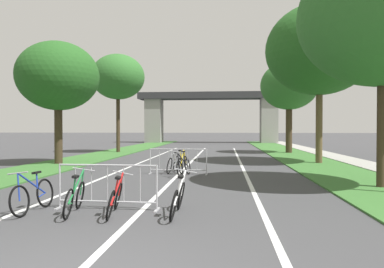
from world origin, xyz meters
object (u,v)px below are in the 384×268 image
(bicycle_green_1, at_px, (75,197))
(bicycle_blue_6, at_px, (33,195))
(tree_right_pine_far, at_px, (320,50))
(tree_left_maple_mid, at_px, (58,77))
(tree_right_oak_near, at_px, (289,86))
(bicycle_black_4, at_px, (184,166))
(bicycle_white_5, at_px, (178,198))
(crowd_barrier_nearest, at_px, (107,187))
(tree_right_pine_near, at_px, (382,16))
(bicycle_red_3, at_px, (115,198))
(crowd_barrier_second, at_px, (178,162))
(bicycle_silver_0, at_px, (173,164))
(tree_left_cypress_far, at_px, (118,77))
(bicycle_yellow_2, at_px, (183,164))

(bicycle_green_1, xyz_separation_m, bicycle_blue_6, (-1.03, 0.10, 0.01))
(tree_right_pine_far, bearing_deg, tree_left_maple_mid, -172.98)
(tree_right_oak_near, relative_size, bicycle_black_4, 4.01)
(bicycle_black_4, bearing_deg, bicycle_white_5, 105.78)
(crowd_barrier_nearest, relative_size, bicycle_blue_6, 1.45)
(tree_right_pine_far, bearing_deg, tree_right_pine_near, -90.91)
(bicycle_green_1, relative_size, bicycle_white_5, 0.95)
(bicycle_green_1, relative_size, bicycle_red_3, 1.00)
(tree_right_oak_near, bearing_deg, tree_right_pine_near, -89.86)
(bicycle_white_5, bearing_deg, bicycle_green_1, -177.13)
(crowd_barrier_second, relative_size, bicycle_blue_6, 1.45)
(tree_left_maple_mid, distance_m, bicycle_white_5, 13.37)
(crowd_barrier_second, bearing_deg, bicycle_blue_6, -109.49)
(crowd_barrier_second, distance_m, bicycle_red_3, 6.87)
(crowd_barrier_nearest, xyz_separation_m, bicycle_silver_0, (0.52, 6.82, -0.13))
(bicycle_blue_6, bearing_deg, tree_right_pine_far, -125.58)
(bicycle_white_5, relative_size, bicycle_blue_6, 1.04)
(tree_left_maple_mid, xyz_separation_m, bicycle_red_3, (6.31, -10.18, -4.24))
(tree_left_cypress_far, bearing_deg, bicycle_white_5, -69.18)
(tree_right_pine_far, height_order, bicycle_white_5, tree_right_pine_far)
(tree_right_oak_near, bearing_deg, crowd_barrier_nearest, -111.40)
(tree_left_maple_mid, relative_size, bicycle_yellow_2, 3.65)
(tree_left_cypress_far, distance_m, bicycle_black_4, 15.61)
(tree_left_maple_mid, bearing_deg, bicycle_silver_0, -23.79)
(crowd_barrier_nearest, height_order, bicycle_blue_6, crowd_barrier_nearest)
(tree_right_oak_near, relative_size, bicycle_blue_6, 4.21)
(tree_right_pine_near, relative_size, bicycle_blue_6, 4.58)
(tree_right_pine_near, relative_size, crowd_barrier_second, 3.15)
(bicycle_red_3, bearing_deg, tree_right_pine_far, 49.42)
(crowd_barrier_nearest, bearing_deg, bicycle_silver_0, 85.62)
(bicycle_yellow_2, bearing_deg, bicycle_black_4, -76.79)
(tree_right_oak_near, height_order, bicycle_black_4, tree_right_oak_near)
(bicycle_silver_0, distance_m, bicycle_black_4, 1.12)
(tree_left_cypress_far, bearing_deg, tree_left_maple_mid, -92.23)
(bicycle_yellow_2, bearing_deg, bicycle_red_3, -89.21)
(bicycle_yellow_2, distance_m, bicycle_blue_6, 7.77)
(bicycle_red_3, bearing_deg, bicycle_white_5, -5.21)
(tree_left_maple_mid, height_order, bicycle_yellow_2, tree_left_maple_mid)
(tree_right_pine_near, xyz_separation_m, bicycle_red_3, (-7.27, -4.09, -5.04))
(crowd_barrier_nearest, height_order, bicycle_yellow_2, crowd_barrier_nearest)
(bicycle_red_3, bearing_deg, tree_right_pine_near, 20.70)
(tree_right_oak_near, relative_size, crowd_barrier_second, 2.90)
(bicycle_black_4, relative_size, bicycle_blue_6, 1.05)
(tree_left_maple_mid, height_order, tree_left_cypress_far, tree_left_cypress_far)
(crowd_barrier_second, xyz_separation_m, bicycle_black_4, (0.29, -0.50, -0.14))
(tree_left_maple_mid, height_order, crowd_barrier_nearest, tree_left_maple_mid)
(crowd_barrier_second, bearing_deg, tree_right_pine_far, 35.86)
(tree_left_maple_mid, bearing_deg, tree_right_pine_far, 7.02)
(tree_right_oak_near, height_order, bicycle_yellow_2, tree_right_oak_near)
(tree_left_maple_mid, xyz_separation_m, bicycle_white_5, (7.68, -10.10, -4.23))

